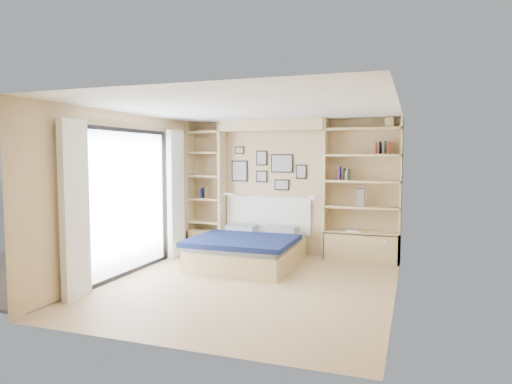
% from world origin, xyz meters
% --- Properties ---
extents(ground, '(4.50, 4.50, 0.00)m').
position_xyz_m(ground, '(0.00, 0.00, 0.00)').
color(ground, tan).
rests_on(ground, ground).
extents(room_shell, '(4.50, 4.50, 4.50)m').
position_xyz_m(room_shell, '(-0.39, 1.52, 1.08)').
color(room_shell, tan).
rests_on(room_shell, ground).
extents(bed, '(1.66, 2.06, 1.07)m').
position_xyz_m(bed, '(-0.42, 1.20, 0.27)').
color(bed, beige).
rests_on(bed, ground).
extents(photo_gallery, '(1.48, 0.02, 0.82)m').
position_xyz_m(photo_gallery, '(-0.45, 2.22, 1.60)').
color(photo_gallery, black).
rests_on(photo_gallery, ground).
extents(reading_lamps, '(1.92, 0.12, 0.15)m').
position_xyz_m(reading_lamps, '(-0.30, 2.00, 1.10)').
color(reading_lamps, silver).
rests_on(reading_lamps, ground).
extents(shelf_decor, '(3.61, 0.23, 2.03)m').
position_xyz_m(shelf_decor, '(1.10, 2.07, 1.69)').
color(shelf_decor, '#A51E1E').
rests_on(shelf_decor, ground).
extents(deck, '(3.20, 4.00, 0.05)m').
position_xyz_m(deck, '(-3.60, 0.00, 0.00)').
color(deck, '#746355').
rests_on(deck, ground).
extents(deck_chair, '(0.49, 0.78, 0.77)m').
position_xyz_m(deck_chair, '(-3.57, 1.10, 0.36)').
color(deck_chair, tan).
rests_on(deck_chair, ground).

